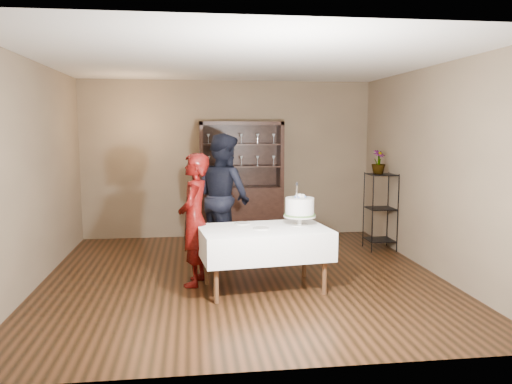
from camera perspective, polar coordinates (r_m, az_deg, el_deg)
floor at (r=6.48m, az=-1.48°, el=-9.67°), size 5.00×5.00×0.00m
ceiling at (r=6.25m, az=-1.56°, el=14.73°), size 5.00×5.00×0.00m
back_wall at (r=8.70m, az=-3.20°, el=3.74°), size 5.00×0.02×2.70m
wall_left at (r=6.47m, az=-24.15°, el=1.85°), size 0.02×5.00×2.70m
wall_right at (r=6.94m, az=19.52°, el=2.41°), size 0.02×5.00×2.70m
china_hutch at (r=8.55m, az=-1.71°, el=-0.94°), size 1.40×0.48×2.00m
plant_etagere at (r=8.02m, az=14.04°, el=-1.81°), size 0.42×0.42×1.20m
cake_table at (r=5.87m, az=0.90°, el=-5.79°), size 1.57×1.08×0.74m
woman at (r=6.05m, az=-7.07°, el=-3.15°), size 0.50×0.65×1.60m
man at (r=7.20m, az=-3.72°, el=-0.54°), size 1.06×1.12×1.82m
cake at (r=5.96m, az=5.02°, el=-1.85°), size 0.38×0.38×0.53m
plate_near at (r=5.77m, az=0.58°, el=-4.18°), size 0.21×0.21×0.01m
plate_far at (r=6.07m, az=-1.58°, el=-3.60°), size 0.22×0.22×0.01m
potted_plant at (r=7.96m, az=13.81°, el=3.36°), size 0.28×0.28×0.37m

